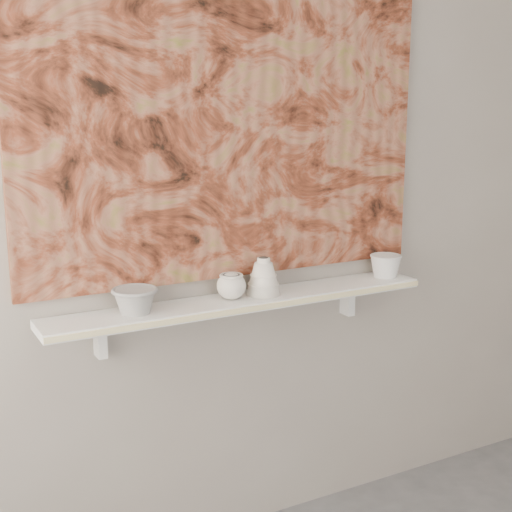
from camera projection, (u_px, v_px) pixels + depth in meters
wall_back at (230, 173)px, 2.45m from camera, size 3.60×0.00×3.60m
shelf at (243, 302)px, 2.46m from camera, size 1.40×0.18×0.03m
shelf_stripe at (256, 308)px, 2.38m from camera, size 1.40×0.01×0.02m
bracket_left at (100, 339)px, 2.30m from camera, size 0.03×0.06×0.12m
bracket_right at (347, 299)px, 2.76m from camera, size 0.03×0.06×0.12m
painting at (232, 117)px, 2.40m from camera, size 1.50×0.02×1.10m
house_motif at (341, 200)px, 2.66m from camera, size 0.09×0.00×0.08m
bowl_grey at (135, 300)px, 2.26m from camera, size 0.17×0.17×0.09m
cup_cream at (231, 286)px, 2.42m from camera, size 0.13×0.13×0.09m
bell_vessel at (263, 276)px, 2.48m from camera, size 0.12×0.12×0.13m
bowl_white at (386, 266)px, 2.74m from camera, size 0.15×0.15×0.09m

